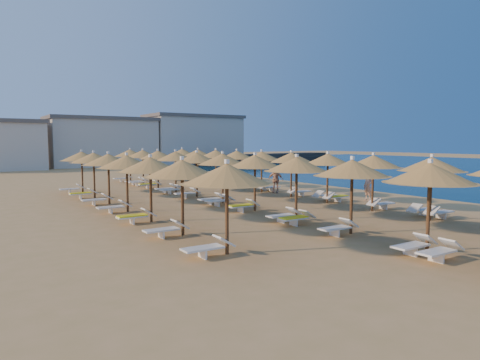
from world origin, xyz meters
TOP-DOWN VIEW (x-y plane):
  - ground at (0.00, 0.00)m, footprint 220.00×220.00m
  - jetty at (29.87, 42.98)m, footprint 30.19×10.00m
  - hotel_blocks at (3.05, 46.82)m, footprint 46.85×10.66m
  - parasol_row_east at (2.66, 3.72)m, footprint 3.05×36.54m
  - parasol_row_west at (-2.59, 3.72)m, footprint 3.05×36.54m
  - parasol_row_inland at (-8.35, 3.72)m, footprint 3.05×23.15m
  - loungers at (-1.50, 3.67)m, footprint 14.14×34.95m
  - beachgoer_c at (3.21, 6.13)m, footprint 1.12×1.08m
  - beachgoer_a at (5.60, -0.18)m, footprint 0.48×0.68m

SIDE VIEW (x-z plane):
  - ground at x=0.00m, z-range 0.00..0.00m
  - loungers at x=-1.50m, z-range 0.01..0.67m
  - jetty at x=29.87m, z-range 0.00..1.50m
  - beachgoer_a at x=5.60m, z-range 0.00..1.78m
  - beachgoer_c at x=3.21m, z-range 0.00..1.87m
  - parasol_row_inland at x=-8.35m, z-range 1.03..4.12m
  - parasol_row_east at x=2.66m, z-range 1.03..4.12m
  - parasol_row_west at x=-2.59m, z-range 1.03..4.12m
  - hotel_blocks at x=3.05m, z-range -0.35..7.75m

